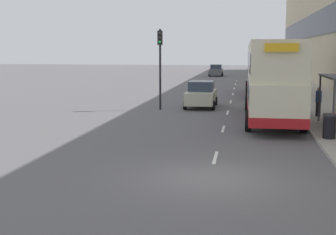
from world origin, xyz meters
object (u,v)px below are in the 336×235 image
at_px(double_decker_bus_near, 273,79).
at_px(double_decker_bus_ahead, 263,69).
at_px(traffic_light_far_kerb, 160,56).
at_px(litter_bin, 329,126).
at_px(car_1, 216,70).
at_px(car_0, 201,94).
at_px(pedestrian_at_shelter, 318,101).

xyz_separation_m(double_decker_bus_near, double_decker_bus_ahead, (0.06, 15.19, -0.00)).
bearing_deg(traffic_light_far_kerb, litter_bin, -46.66).
distance_m(double_decker_bus_ahead, car_1, 30.39).
xyz_separation_m(car_1, litter_bin, (7.79, -50.56, -0.19)).
distance_m(car_1, traffic_light_far_kerb, 41.17).
xyz_separation_m(car_0, pedestrian_at_shelter, (7.01, -4.42, 0.12)).
bearing_deg(double_decker_bus_ahead, car_0, -115.07).
bearing_deg(double_decker_bus_ahead, litter_bin, -84.46).
distance_m(double_decker_bus_ahead, traffic_light_far_kerb, 13.29).
distance_m(double_decker_bus_near, car_0, 7.34).
distance_m(car_0, car_1, 39.29).
bearing_deg(litter_bin, double_decker_bus_near, 110.46).
relative_size(double_decker_bus_near, car_0, 2.56).
height_order(car_0, traffic_light_far_kerb, traffic_light_far_kerb).
distance_m(car_1, litter_bin, 51.15).
distance_m(litter_bin, traffic_light_far_kerb, 13.34).
height_order(car_1, pedestrian_at_shelter, pedestrian_at_shelter).
distance_m(double_decker_bus_near, double_decker_bus_ahead, 15.19).
distance_m(car_0, litter_bin, 13.00).
distance_m(double_decker_bus_near, car_1, 45.38).
bearing_deg(double_decker_bus_near, litter_bin, -69.54).
distance_m(double_decker_bus_near, litter_bin, 6.15).
xyz_separation_m(car_1, traffic_light_far_kerb, (-1.16, -41.07, 2.61)).
bearing_deg(car_0, double_decker_bus_ahead, -115.07).
bearing_deg(pedestrian_at_shelter, traffic_light_far_kerb, 164.62).
height_order(litter_bin, traffic_light_far_kerb, traffic_light_far_kerb).
relative_size(car_0, pedestrian_at_shelter, 2.65).
bearing_deg(pedestrian_at_shelter, double_decker_bus_ahead, 100.52).
distance_m(pedestrian_at_shelter, traffic_light_far_kerb, 10.18).
xyz_separation_m(double_decker_bus_near, car_1, (-5.71, 44.99, -1.43)).
distance_m(double_decker_bus_ahead, litter_bin, 20.92).
relative_size(double_decker_bus_ahead, car_0, 2.56).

